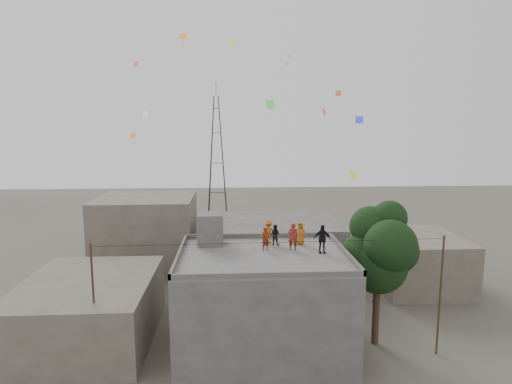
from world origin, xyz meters
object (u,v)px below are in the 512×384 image
person_red_adult (293,237)px  person_dark_adult (322,239)px  stair_head_box (210,229)px  transmission_tower (217,157)px  tree (381,250)px

person_red_adult → person_dark_adult: bearing=170.1°
stair_head_box → transmission_tower: 37.46m
stair_head_box → transmission_tower: transmission_tower is taller
person_red_adult → person_dark_adult: person_dark_adult is taller
person_red_adult → person_dark_adult: size_ratio=0.98×
stair_head_box → person_red_adult: (5.12, -1.70, -0.15)m
tree → person_dark_adult: size_ratio=5.24×
stair_head_box → person_red_adult: stair_head_box is taller
transmission_tower → person_red_adult: size_ratio=11.77×
tree → person_dark_adult: bearing=-173.7°
tree → person_red_adult: 5.52m
transmission_tower → person_dark_adult: size_ratio=11.53×
person_dark_adult → transmission_tower: bearing=102.4°
stair_head_box → person_red_adult: bearing=-18.3°
stair_head_box → person_dark_adult: 7.20m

